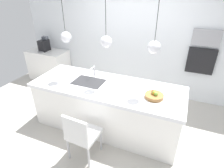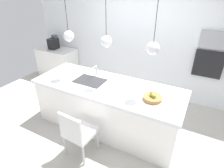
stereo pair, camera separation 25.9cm
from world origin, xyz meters
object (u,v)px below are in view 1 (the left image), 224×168
at_px(coffee_machine, 44,45).
at_px(fruit_bowl, 154,95).
at_px(microwave, 206,38).
at_px(oven, 201,61).
at_px(chair_near, 81,134).

bearing_deg(coffee_machine, fruit_bowl, -22.40).
height_order(fruit_bowl, microwave, microwave).
height_order(fruit_bowl, oven, oven).
bearing_deg(fruit_bowl, chair_near, -139.71).
bearing_deg(coffee_machine, chair_near, -41.40).
relative_size(coffee_machine, chair_near, 0.44).
bearing_deg(chair_near, coffee_machine, 138.60).
xyz_separation_m(fruit_bowl, coffee_machine, (-3.30, 1.36, 0.06)).
bearing_deg(microwave, coffee_machine, -175.72).
distance_m(coffee_machine, microwave, 4.02).
height_order(coffee_machine, oven, oven).
xyz_separation_m(oven, chair_near, (-1.57, -2.42, -0.54)).
xyz_separation_m(coffee_machine, microwave, (3.97, 0.30, 0.52)).
relative_size(coffee_machine, oven, 0.68).
height_order(microwave, oven, microwave).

